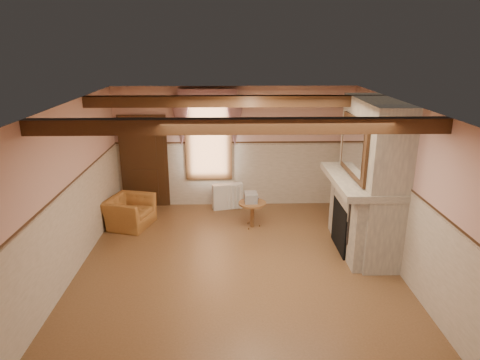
{
  "coord_description": "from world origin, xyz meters",
  "views": [
    {
      "loc": [
        -0.13,
        -6.66,
        3.74
      ],
      "look_at": [
        0.07,
        0.8,
        1.32
      ],
      "focal_mm": 32.0,
      "sensor_mm": 36.0,
      "label": 1
    }
  ],
  "objects_px": {
    "armchair": "(129,212)",
    "radiator": "(228,196)",
    "bowl": "(360,173)",
    "oil_lamp": "(354,162)",
    "side_table": "(252,215)",
    "mantel_clock": "(352,162)"
  },
  "relations": [
    {
      "from": "radiator",
      "to": "oil_lamp",
      "type": "distance_m",
      "value": 3.15
    },
    {
      "from": "side_table",
      "to": "radiator",
      "type": "height_order",
      "value": "radiator"
    },
    {
      "from": "armchair",
      "to": "radiator",
      "type": "bearing_deg",
      "value": -49.41
    },
    {
      "from": "radiator",
      "to": "mantel_clock",
      "type": "xyz_separation_m",
      "value": [
        2.42,
        -1.46,
        1.22
      ]
    },
    {
      "from": "side_table",
      "to": "oil_lamp",
      "type": "distance_m",
      "value": 2.35
    },
    {
      "from": "mantel_clock",
      "to": "oil_lamp",
      "type": "bearing_deg",
      "value": -90.0
    },
    {
      "from": "radiator",
      "to": "bowl",
      "type": "relative_size",
      "value": 1.87
    },
    {
      "from": "radiator",
      "to": "oil_lamp",
      "type": "relative_size",
      "value": 2.5
    },
    {
      "from": "armchair",
      "to": "radiator",
      "type": "relative_size",
      "value": 1.36
    },
    {
      "from": "armchair",
      "to": "mantel_clock",
      "type": "height_order",
      "value": "mantel_clock"
    },
    {
      "from": "side_table",
      "to": "mantel_clock",
      "type": "relative_size",
      "value": 2.4
    },
    {
      "from": "radiator",
      "to": "bowl",
      "type": "distance_m",
      "value": 3.34
    },
    {
      "from": "side_table",
      "to": "radiator",
      "type": "distance_m",
      "value": 1.18
    },
    {
      "from": "side_table",
      "to": "radiator",
      "type": "relative_size",
      "value": 0.82
    },
    {
      "from": "armchair",
      "to": "mantel_clock",
      "type": "bearing_deg",
      "value": -80.26
    },
    {
      "from": "oil_lamp",
      "to": "side_table",
      "type": "bearing_deg",
      "value": 164.64
    },
    {
      "from": "mantel_clock",
      "to": "side_table",
      "type": "bearing_deg",
      "value": 167.95
    },
    {
      "from": "oil_lamp",
      "to": "radiator",
      "type": "bearing_deg",
      "value": 146.88
    },
    {
      "from": "radiator",
      "to": "bowl",
      "type": "bearing_deg",
      "value": -52.16
    },
    {
      "from": "bowl",
      "to": "mantel_clock",
      "type": "relative_size",
      "value": 1.56
    },
    {
      "from": "radiator",
      "to": "oil_lamp",
      "type": "bearing_deg",
      "value": -45.91
    },
    {
      "from": "side_table",
      "to": "radiator",
      "type": "bearing_deg",
      "value": 116.22
    }
  ]
}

